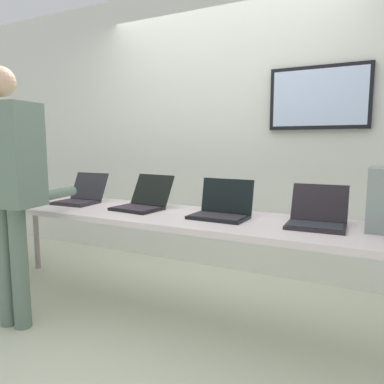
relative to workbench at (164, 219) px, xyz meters
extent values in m
cube|color=beige|center=(0.00, 0.00, -0.72)|extent=(8.00, 8.00, 0.04)
cube|color=silver|center=(0.00, 1.13, 0.67)|extent=(8.00, 0.06, 2.75)
cube|color=black|center=(0.86, 1.08, 0.91)|extent=(0.81, 0.05, 0.52)
cube|color=silver|center=(0.86, 1.06, 0.91)|extent=(0.75, 0.02, 0.46)
cube|color=silver|center=(0.00, 0.00, 0.03)|extent=(3.48, 0.70, 0.04)
cylinder|color=gray|center=(-1.64, 0.25, -0.35)|extent=(0.05, 0.05, 0.71)
cube|color=#B1B0BB|center=(-1.49, -0.02, 0.06)|extent=(0.32, 0.23, 0.02)
cube|color=#273331|center=(-1.49, -0.03, 0.07)|extent=(0.29, 0.18, 0.00)
cube|color=#B1B0BB|center=(-1.49, 0.12, 0.17)|extent=(0.32, 0.08, 0.21)
cube|color=silver|center=(-1.49, 0.13, 0.17)|extent=(0.29, 0.07, 0.18)
cube|color=#27272B|center=(-0.84, -0.01, 0.06)|extent=(0.34, 0.26, 0.02)
cube|color=#332736|center=(-0.84, -0.02, 0.07)|extent=(0.31, 0.21, 0.00)
cube|color=#27272B|center=(-0.85, 0.17, 0.17)|extent=(0.33, 0.13, 0.22)
cube|color=silver|center=(-0.85, 0.17, 0.17)|extent=(0.30, 0.11, 0.19)
cube|color=black|center=(-0.24, 0.00, 0.06)|extent=(0.37, 0.29, 0.02)
cube|color=#342837|center=(-0.24, -0.02, 0.07)|extent=(0.33, 0.24, 0.00)
cube|color=black|center=(-0.22, 0.18, 0.18)|extent=(0.35, 0.16, 0.23)
cube|color=#AFD6F1|center=(-0.22, 0.19, 0.18)|extent=(0.32, 0.14, 0.20)
cube|color=black|center=(0.42, -0.01, 0.06)|extent=(0.38, 0.25, 0.02)
cube|color=#2F2B31|center=(0.42, -0.02, 0.07)|extent=(0.35, 0.20, 0.00)
cube|color=black|center=(0.43, 0.13, 0.18)|extent=(0.37, 0.06, 0.23)
cube|color=#364984|center=(0.43, 0.13, 0.18)|extent=(0.34, 0.05, 0.20)
cube|color=black|center=(1.03, 0.00, 0.06)|extent=(0.34, 0.25, 0.02)
cube|color=#272930|center=(1.03, -0.01, 0.07)|extent=(0.31, 0.20, 0.00)
cube|color=black|center=(1.03, 0.17, 0.17)|extent=(0.34, 0.12, 0.22)
cube|color=silver|center=(1.03, 0.17, 0.17)|extent=(0.31, 0.10, 0.19)
cylinder|color=slate|center=(-0.87, -0.64, -0.29)|extent=(0.12, 0.12, 0.83)
cylinder|color=slate|center=(-0.75, -0.62, -0.29)|extent=(0.12, 0.12, 0.83)
cube|color=slate|center=(-0.81, -0.63, 0.46)|extent=(0.47, 0.32, 0.66)
sphere|color=tan|center=(-0.81, -0.63, 0.92)|extent=(0.19, 0.19, 0.19)
cylinder|color=slate|center=(-1.01, -0.37, 0.18)|extent=(0.11, 0.33, 0.07)
cylinder|color=slate|center=(-0.69, -0.32, 0.18)|extent=(0.11, 0.33, 0.07)
cylinder|color=#333338|center=(-1.89, 0.23, -0.38)|extent=(0.02, 0.02, 0.65)
camera|label=1|loc=(1.34, -2.17, 0.54)|focal=34.08mm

